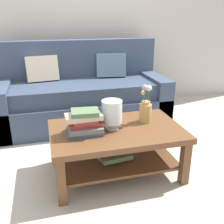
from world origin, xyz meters
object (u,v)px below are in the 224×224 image
at_px(couch, 82,95).
at_px(coffee_table, 116,141).
at_px(book_stack_main, 85,123).
at_px(glass_hurricane_vase, 112,112).
at_px(flower_pitcher, 145,109).

distance_m(couch, coffee_table, 1.32).
height_order(book_stack_main, glass_hurricane_vase, glass_hurricane_vase).
distance_m(glass_hurricane_vase, flower_pitcher, 0.34).
bearing_deg(couch, coffee_table, -85.89).
xyz_separation_m(couch, book_stack_main, (-0.18, -1.35, 0.18)).
bearing_deg(book_stack_main, glass_hurricane_vase, 8.85).
relative_size(couch, coffee_table, 1.88).
bearing_deg(coffee_table, glass_hurricane_vase, 160.10).
xyz_separation_m(couch, flower_pitcher, (0.40, -1.24, 0.20)).
height_order(couch, glass_hurricane_vase, couch).
bearing_deg(book_stack_main, coffee_table, 5.16).
distance_m(couch, flower_pitcher, 1.31).
height_order(coffee_table, book_stack_main, book_stack_main).
xyz_separation_m(book_stack_main, flower_pitcher, (0.58, 0.11, 0.03)).
bearing_deg(glass_hurricane_vase, book_stack_main, -171.15).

